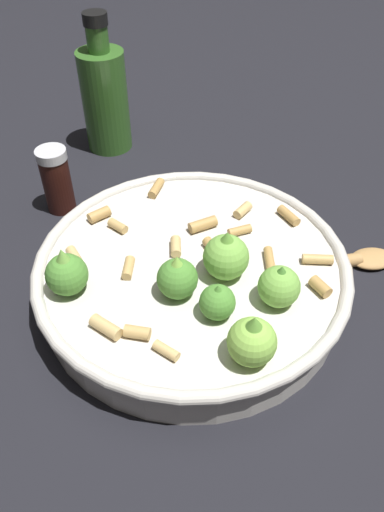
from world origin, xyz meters
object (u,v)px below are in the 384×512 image
at_px(cooking_pan, 193,275).
at_px(olive_oil_bottle, 105,97).
at_px(pepper_shaker, 57,180).
at_px(wooden_spoon, 314,266).

relative_size(cooking_pan, olive_oil_bottle, 1.69).
relative_size(pepper_shaker, wooden_spoon, 0.43).
relative_size(cooking_pan, wooden_spoon, 1.61).
distance_m(cooking_pan, pepper_shaker, 0.23).
height_order(pepper_shaker, olive_oil_bottle, olive_oil_bottle).
xyz_separation_m(pepper_shaker, olive_oil_bottle, (0.14, 0.09, 0.04)).
bearing_deg(pepper_shaker, cooking_pan, -83.64).
distance_m(olive_oil_bottle, wooden_spoon, 0.39).
height_order(cooking_pan, pepper_shaker, cooking_pan).
bearing_deg(wooden_spoon, cooking_pan, 153.74).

